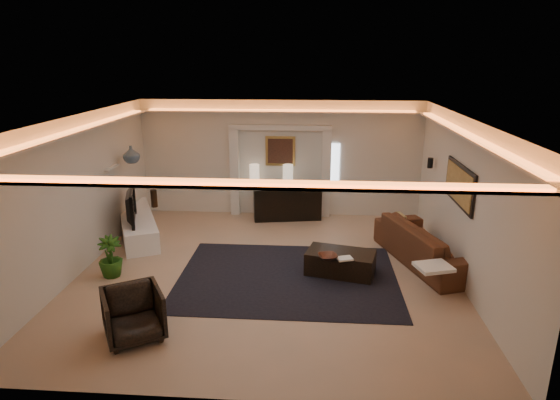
# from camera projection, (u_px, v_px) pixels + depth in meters

# --- Properties ---
(floor) EXTENTS (7.00, 7.00, 0.00)m
(floor) POSITION_uv_depth(u_px,v_px,m) (267.00, 272.00, 8.98)
(floor) COLOR tan
(floor) RESTS_ON ground
(ceiling) EXTENTS (7.00, 7.00, 0.00)m
(ceiling) POSITION_uv_depth(u_px,v_px,m) (266.00, 118.00, 8.13)
(ceiling) COLOR white
(ceiling) RESTS_ON ground
(wall_back) EXTENTS (7.00, 0.00, 7.00)m
(wall_back) POSITION_uv_depth(u_px,v_px,m) (280.00, 159.00, 11.89)
(wall_back) COLOR silver
(wall_back) RESTS_ON ground
(wall_front) EXTENTS (7.00, 0.00, 7.00)m
(wall_front) POSITION_uv_depth(u_px,v_px,m) (235.00, 290.00, 5.21)
(wall_front) COLOR silver
(wall_front) RESTS_ON ground
(wall_left) EXTENTS (0.00, 7.00, 7.00)m
(wall_left) POSITION_uv_depth(u_px,v_px,m) (79.00, 195.00, 8.80)
(wall_left) COLOR silver
(wall_left) RESTS_ON ground
(wall_right) EXTENTS (0.00, 7.00, 7.00)m
(wall_right) POSITION_uv_depth(u_px,v_px,m) (465.00, 203.00, 8.31)
(wall_right) COLOR silver
(wall_right) RESTS_ON ground
(cove_soffit) EXTENTS (7.00, 7.00, 0.04)m
(cove_soffit) POSITION_uv_depth(u_px,v_px,m) (266.00, 134.00, 8.21)
(cove_soffit) COLOR silver
(cove_soffit) RESTS_ON ceiling
(daylight_slit) EXTENTS (0.25, 0.03, 1.00)m
(daylight_slit) POSITION_uv_depth(u_px,v_px,m) (334.00, 164.00, 11.81)
(daylight_slit) COLOR white
(daylight_slit) RESTS_ON wall_back
(area_rug) EXTENTS (4.00, 3.00, 0.01)m
(area_rug) POSITION_uv_depth(u_px,v_px,m) (288.00, 277.00, 8.76)
(area_rug) COLOR black
(area_rug) RESTS_ON ground
(pilaster_left) EXTENTS (0.22, 0.20, 2.20)m
(pilaster_left) POSITION_uv_depth(u_px,v_px,m) (235.00, 172.00, 11.98)
(pilaster_left) COLOR silver
(pilaster_left) RESTS_ON ground
(pilaster_right) EXTENTS (0.22, 0.20, 2.20)m
(pilaster_right) POSITION_uv_depth(u_px,v_px,m) (326.00, 174.00, 11.82)
(pilaster_right) COLOR silver
(pilaster_right) RESTS_ON ground
(alcove_header) EXTENTS (2.52, 0.20, 0.12)m
(alcove_header) POSITION_uv_depth(u_px,v_px,m) (280.00, 127.00, 11.56)
(alcove_header) COLOR silver
(alcove_header) RESTS_ON wall_back
(painting_frame) EXTENTS (0.74, 0.04, 0.74)m
(painting_frame) POSITION_uv_depth(u_px,v_px,m) (280.00, 151.00, 11.81)
(painting_frame) COLOR tan
(painting_frame) RESTS_ON wall_back
(painting_canvas) EXTENTS (0.62, 0.02, 0.62)m
(painting_canvas) POSITION_uv_depth(u_px,v_px,m) (280.00, 151.00, 11.78)
(painting_canvas) COLOR #4C2D1E
(painting_canvas) RESTS_ON wall_back
(art_panel_frame) EXTENTS (0.04, 1.64, 0.74)m
(art_panel_frame) POSITION_uv_depth(u_px,v_px,m) (460.00, 185.00, 8.53)
(art_panel_frame) COLOR black
(art_panel_frame) RESTS_ON wall_right
(art_panel_gold) EXTENTS (0.02, 1.50, 0.62)m
(art_panel_gold) POSITION_uv_depth(u_px,v_px,m) (458.00, 185.00, 8.53)
(art_panel_gold) COLOR tan
(art_panel_gold) RESTS_ON wall_right
(wall_sconce) EXTENTS (0.12, 0.12, 0.22)m
(wall_sconce) POSITION_uv_depth(u_px,v_px,m) (430.00, 163.00, 10.35)
(wall_sconce) COLOR black
(wall_sconce) RESTS_ON wall_right
(wall_niche) EXTENTS (0.10, 0.55, 0.04)m
(wall_niche) POSITION_uv_depth(u_px,v_px,m) (112.00, 167.00, 10.07)
(wall_niche) COLOR silver
(wall_niche) RESTS_ON wall_left
(console) EXTENTS (1.72, 0.79, 0.83)m
(console) POSITION_uv_depth(u_px,v_px,m) (287.00, 203.00, 11.82)
(console) COLOR #2E2319
(console) RESTS_ON ground
(lamp_left) EXTENTS (0.25, 0.25, 0.53)m
(lamp_left) POSITION_uv_depth(u_px,v_px,m) (255.00, 175.00, 11.80)
(lamp_left) COLOR beige
(lamp_left) RESTS_ON console
(lamp_right) EXTENTS (0.33, 0.33, 0.56)m
(lamp_right) POSITION_uv_depth(u_px,v_px,m) (288.00, 176.00, 11.66)
(lamp_right) COLOR beige
(lamp_right) RESTS_ON console
(media_ledge) EXTENTS (1.77, 2.77, 0.51)m
(media_ledge) POSITION_uv_depth(u_px,v_px,m) (137.00, 225.00, 10.81)
(media_ledge) COLOR white
(media_ledge) RESTS_ON ground
(tv) EXTENTS (1.24, 0.56, 0.72)m
(tv) POSITION_uv_depth(u_px,v_px,m) (127.00, 207.00, 10.18)
(tv) COLOR black
(tv) RESTS_ON media_ledge
(figurine) EXTENTS (0.17, 0.17, 0.41)m
(figurine) POSITION_uv_depth(u_px,v_px,m) (154.00, 200.00, 11.23)
(figurine) COLOR black
(figurine) RESTS_ON media_ledge
(ginger_jar) EXTENTS (0.36, 0.36, 0.38)m
(ginger_jar) POSITION_uv_depth(u_px,v_px,m) (131.00, 154.00, 10.35)
(ginger_jar) COLOR #425867
(ginger_jar) RESTS_ON wall_niche
(plant) EXTENTS (0.61, 0.61, 0.77)m
(plant) POSITION_uv_depth(u_px,v_px,m) (110.00, 257.00, 8.71)
(plant) COLOR #214F12
(plant) RESTS_ON ground
(sofa) EXTENTS (2.81, 1.81, 0.76)m
(sofa) POSITION_uv_depth(u_px,v_px,m) (427.00, 244.00, 9.30)
(sofa) COLOR brown
(sofa) RESTS_ON ground
(throw_blanket) EXTENTS (0.68, 0.61, 0.06)m
(throw_blanket) POSITION_uv_depth(u_px,v_px,m) (434.00, 267.00, 7.91)
(throw_blanket) COLOR silver
(throw_blanket) RESTS_ON sofa
(throw_pillow) EXTENTS (0.19, 0.38, 0.36)m
(throw_pillow) POSITION_uv_depth(u_px,v_px,m) (400.00, 222.00, 10.02)
(throw_pillow) COLOR tan
(throw_pillow) RESTS_ON sofa
(coffee_table) EXTENTS (1.37, 0.96, 0.46)m
(coffee_table) POSITION_uv_depth(u_px,v_px,m) (340.00, 263.00, 8.87)
(coffee_table) COLOR black
(coffee_table) RESTS_ON ground
(bowl) EXTENTS (0.43, 0.43, 0.08)m
(bowl) POSITION_uv_depth(u_px,v_px,m) (328.00, 258.00, 8.49)
(bowl) COLOR #4B271B
(bowl) RESTS_ON coffee_table
(magazine) EXTENTS (0.32, 0.27, 0.03)m
(magazine) POSITION_uv_depth(u_px,v_px,m) (345.00, 260.00, 8.48)
(magazine) COLOR white
(magazine) RESTS_ON coffee_table
(armchair) EXTENTS (1.10, 1.11, 0.74)m
(armchair) POSITION_uv_depth(u_px,v_px,m) (133.00, 314.00, 6.80)
(armchair) COLOR #2C2618
(armchair) RESTS_ON ground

